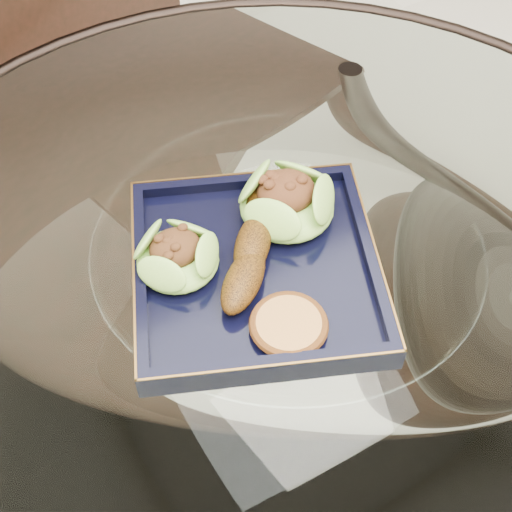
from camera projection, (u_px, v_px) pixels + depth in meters
ground at (273, 505)px, 1.41m from camera, size 4.00×4.00×0.00m
dining_table at (282, 347)px, 0.94m from camera, size 1.13×1.13×0.77m
dining_chair at (152, 136)px, 1.30m from camera, size 0.53×0.53×0.95m
navy_plate at (256, 273)px, 0.80m from camera, size 0.35×0.35×0.02m
lettuce_wrap_left at (177, 257)px, 0.78m from camera, size 0.11×0.11×0.03m
lettuce_wrap_right at (287, 203)px, 0.83m from camera, size 0.14×0.14×0.04m
roasted_plantain at (253, 245)px, 0.79m from camera, size 0.15×0.16×0.03m
crumb_patty at (289, 326)px, 0.74m from camera, size 0.09×0.09×0.01m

